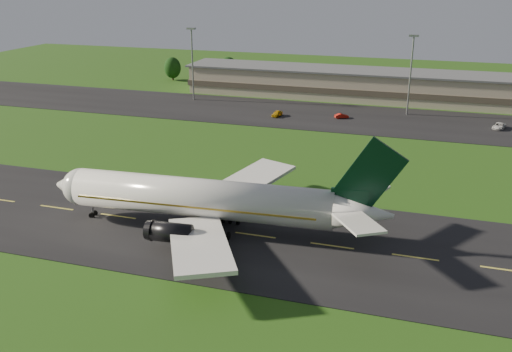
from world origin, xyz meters
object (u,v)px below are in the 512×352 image
(service_vehicle_a, at_px, (277,114))
(service_vehicle_c, at_px, (499,126))
(light_mast_west, at_px, (192,55))
(light_mast_centre, at_px, (411,65))
(terminal, at_px, (417,88))
(airliner, at_px, (207,199))
(service_vehicle_b, at_px, (342,116))

(service_vehicle_a, xyz_separation_m, service_vehicle_c, (53.29, 4.05, -0.04))
(light_mast_west, bearing_deg, service_vehicle_a, -23.14)
(light_mast_centre, xyz_separation_m, service_vehicle_c, (21.67, -8.08, -11.95))
(terminal, bearing_deg, service_vehicle_a, -139.39)
(light_mast_centre, bearing_deg, service_vehicle_c, -20.44)
(airliner, xyz_separation_m, light_mast_centre, (23.30, 79.94, 8.08))
(service_vehicle_b, distance_m, service_vehicle_c, 37.20)
(airliner, height_order, terminal, airliner)
(terminal, relative_size, light_mast_centre, 7.13)
(service_vehicle_a, distance_m, service_vehicle_c, 53.44)
(airliner, distance_m, light_mast_centre, 83.66)
(terminal, relative_size, service_vehicle_b, 40.90)
(airliner, xyz_separation_m, service_vehicle_a, (-8.32, 67.81, -3.84))
(airliner, bearing_deg, terminal, 71.88)
(light_mast_west, height_order, service_vehicle_c, light_mast_west)
(terminal, distance_m, service_vehicle_c, 31.77)
(service_vehicle_a, height_order, service_vehicle_c, service_vehicle_a)
(airliner, relative_size, light_mast_centre, 2.52)
(airliner, xyz_separation_m, service_vehicle_c, (44.97, 71.87, -3.88))
(terminal, distance_m, light_mast_centre, 18.45)
(airliner, distance_m, service_vehicle_c, 84.87)
(service_vehicle_a, bearing_deg, light_mast_west, 164.03)
(light_mast_centre, height_order, service_vehicle_c, light_mast_centre)
(airliner, bearing_deg, service_vehicle_b, 80.02)
(light_mast_centre, xyz_separation_m, service_vehicle_b, (-15.51, -9.12, -12.05))
(airliner, distance_m, service_vehicle_b, 71.36)
(light_mast_centre, bearing_deg, service_vehicle_a, -159.01)
(light_mast_west, distance_m, light_mast_centre, 60.00)
(airliner, height_order, service_vehicle_b, airliner)
(light_mast_centre, distance_m, service_vehicle_c, 26.03)
(airliner, relative_size, service_vehicle_a, 12.10)
(light_mast_west, xyz_separation_m, service_vehicle_a, (28.38, -12.13, -11.92))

